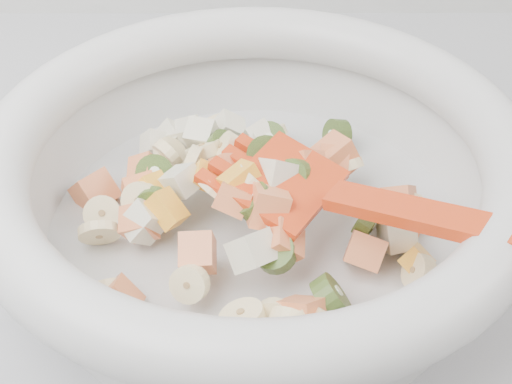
{
  "coord_description": "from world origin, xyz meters",
  "views": [
    {
      "loc": [
        0.08,
        1.01,
        1.27
      ],
      "look_at": [
        0.09,
        1.39,
        0.95
      ],
      "focal_mm": 55.0,
      "sensor_mm": 36.0,
      "label": 1
    }
  ],
  "objects": [
    {
      "name": "mixing_bowl",
      "position": [
        0.09,
        1.39,
        0.95
      ],
      "size": [
        0.4,
        0.35,
        0.11
      ],
      "color": "silver",
      "rests_on": "counter"
    }
  ]
}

